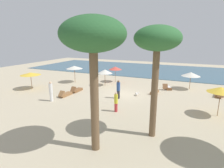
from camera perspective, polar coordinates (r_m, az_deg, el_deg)
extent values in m
plane|color=#BCAD8E|center=(19.67, 3.65, -3.28)|extent=(60.00, 60.00, 0.00)
cube|color=#3D6075|center=(35.73, 13.17, 4.23)|extent=(48.00, 16.00, 0.06)
cylinder|color=brown|center=(25.35, -11.49, 2.93)|extent=(0.05, 0.05, 2.21)
cone|color=silver|center=(25.18, -11.60, 5.10)|extent=(2.18, 2.18, 0.37)
cylinder|color=brown|center=(16.17, 30.34, -4.85)|extent=(0.05, 0.05, 2.26)
cone|color=gold|center=(15.91, 30.77, -1.50)|extent=(1.95, 1.95, 0.40)
cylinder|color=brown|center=(23.11, -2.20, 1.91)|extent=(0.06, 0.06, 2.02)
cone|color=silver|center=(22.95, -2.21, 3.92)|extent=(1.87, 1.87, 0.48)
cylinder|color=brown|center=(23.53, -23.78, 0.85)|extent=(0.06, 0.06, 1.94)
cone|color=gold|center=(23.37, -23.99, 2.92)|extent=(2.29, 2.29, 0.30)
cylinder|color=olive|center=(23.30, 23.10, 0.85)|extent=(0.06, 0.06, 1.98)
cone|color=silver|center=(23.15, 23.29, 2.81)|extent=(2.11, 2.11, 0.45)
cylinder|color=brown|center=(25.07, 1.02, 2.96)|extent=(0.04, 0.04, 2.09)
cone|color=#D84C3F|center=(24.92, 1.03, 4.96)|extent=(1.74, 1.74, 0.41)
cube|color=brown|center=(21.13, -10.86, -1.90)|extent=(0.63, 1.51, 0.28)
cube|color=brown|center=(20.50, -11.97, -1.61)|extent=(0.58, 0.46, 0.56)
cube|color=brown|center=(21.93, 30.14, -2.99)|extent=(0.82, 1.57, 0.28)
cube|color=brown|center=(21.21, 30.70, -2.75)|extent=(0.62, 0.47, 0.60)
cube|color=olive|center=(19.78, -14.19, -3.17)|extent=(0.68, 1.53, 0.28)
cube|color=olive|center=(19.16, -15.42, -2.92)|extent=(0.59, 0.50, 0.55)
cube|color=olive|center=(20.61, 13.11, -2.42)|extent=(0.69, 1.53, 0.28)
cube|color=olive|center=(19.86, 12.90, -2.12)|extent=(0.59, 0.39, 0.61)
cube|color=brown|center=(22.76, 16.97, -1.13)|extent=(1.07, 1.61, 0.28)
cube|color=brown|center=(22.08, 16.20, -0.73)|extent=(0.67, 0.56, 0.59)
cube|color=white|center=(22.72, 17.00, -0.75)|extent=(0.84, 1.16, 0.03)
cylinder|color=#BF3338|center=(15.07, 1.24, -7.28)|extent=(0.35, 0.35, 0.72)
cylinder|color=yellow|center=(14.82, 1.26, -4.64)|extent=(0.41, 0.41, 0.75)
sphere|color=beige|center=(14.68, 1.27, -2.92)|extent=(0.20, 0.20, 0.20)
cylinder|color=white|center=(18.42, -18.29, -3.82)|extent=(0.40, 0.40, 0.84)
cylinder|color=white|center=(18.19, -18.50, -1.26)|extent=(0.47, 0.47, 0.87)
sphere|color=beige|center=(18.06, -18.63, 0.40)|extent=(0.24, 0.24, 0.24)
cylinder|color=#26262D|center=(18.30, 1.97, -3.28)|extent=(0.43, 0.43, 0.80)
cylinder|color=#2D4C8C|center=(18.08, 1.99, -0.81)|extent=(0.50, 0.50, 0.83)
sphere|color=brown|center=(17.95, 2.00, 0.79)|extent=(0.23, 0.23, 0.23)
cylinder|color=brown|center=(10.98, 12.99, -2.93)|extent=(0.38, 0.38, 5.37)
ellipsoid|color=#2D6633|center=(10.53, 13.94, 13.66)|extent=(2.59, 2.59, 1.42)
cylinder|color=brown|center=(9.39, -5.44, -5.25)|extent=(0.43, 0.43, 5.46)
ellipsoid|color=#285B2D|center=(8.88, -5.94, 15.20)|extent=(3.18, 3.18, 1.75)
cube|color=silver|center=(19.46, 7.61, -3.51)|extent=(0.34, 0.43, 0.04)
ellipsoid|color=silver|center=(19.41, 7.63, -3.09)|extent=(0.53, 0.69, 0.28)
sphere|color=silver|center=(19.60, 8.19, -2.77)|extent=(0.20, 0.20, 0.20)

